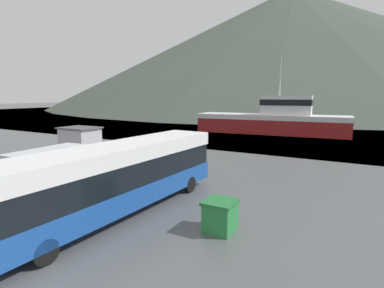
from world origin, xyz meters
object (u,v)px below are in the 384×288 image
(delivery_van, at_px, (60,170))
(dock_kiosk, at_px, (80,142))
(fishing_boat, at_px, (273,119))
(tour_bus, at_px, (118,175))
(storage_bin, at_px, (220,216))

(delivery_van, distance_m, dock_kiosk, 10.26)
(fishing_boat, bearing_deg, tour_bus, 177.54)
(tour_bus, relative_size, delivery_van, 2.02)
(tour_bus, distance_m, storage_bin, 5.02)
(delivery_van, distance_m, storage_bin, 9.74)
(fishing_boat, bearing_deg, delivery_van, 169.03)
(dock_kiosk, bearing_deg, storage_bin, -23.59)
(delivery_van, height_order, storage_bin, delivery_van)
(delivery_van, xyz_separation_m, dock_kiosk, (-7.09, 7.41, -0.01))
(tour_bus, distance_m, dock_kiosk, 14.37)
(tour_bus, xyz_separation_m, fishing_boat, (-1.45, 33.12, 0.24))
(tour_bus, distance_m, fishing_boat, 33.15)
(tour_bus, height_order, storage_bin, tour_bus)
(fishing_boat, xyz_separation_m, storage_bin, (6.29, -32.51, -1.42))
(tour_bus, xyz_separation_m, dock_kiosk, (-11.96, 7.95, -0.47))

